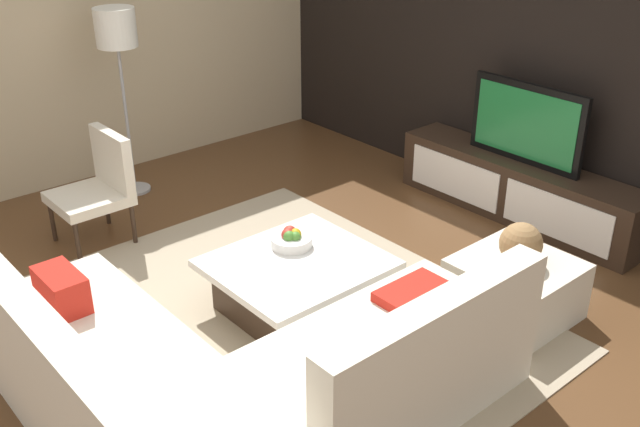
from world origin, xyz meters
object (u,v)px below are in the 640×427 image
at_px(accent_chair_near, 99,182).
at_px(floor_lamp, 117,38).
at_px(television, 527,124).
at_px(ottoman, 515,289).
at_px(fruit_bowl, 291,239).
at_px(sectional_couch, 231,378).
at_px(coffee_table, 297,284).
at_px(decorative_ball, 521,244).
at_px(media_console, 518,189).

relative_size(accent_chair_near, floor_lamp, 0.53).
bearing_deg(floor_lamp, television, 40.23).
bearing_deg(ottoman, accent_chair_near, -150.76).
distance_m(television, fruit_bowl, 2.25).
height_order(sectional_couch, ottoman, sectional_couch).
bearing_deg(television, sectional_couch, -81.13).
bearing_deg(coffee_table, decorative_ball, 47.05).
bearing_deg(decorative_ball, media_console, 124.97).
distance_m(sectional_couch, fruit_bowl, 1.32).
height_order(sectional_couch, coffee_table, sectional_couch).
xyz_separation_m(sectional_couch, fruit_bowl, (-0.79, 1.04, 0.14)).
bearing_deg(media_console, coffee_table, -92.49).
relative_size(media_console, television, 2.14).
bearing_deg(accent_chair_near, ottoman, 35.76).
bearing_deg(decorative_ball, floor_lamp, -164.86).
distance_m(media_console, decorative_ball, 1.55).
relative_size(accent_chair_near, ottoman, 1.24).
xyz_separation_m(fruit_bowl, decorative_ball, (1.16, 0.95, 0.11)).
relative_size(coffee_table, floor_lamp, 0.65).
distance_m(floor_lamp, decorative_ball, 3.68).
bearing_deg(ottoman, decorative_ball, 0.00).
bearing_deg(fruit_bowl, floor_lamp, 179.72).
xyz_separation_m(coffee_table, fruit_bowl, (-0.18, 0.10, 0.23)).
bearing_deg(decorative_ball, coffee_table, -132.95).
bearing_deg(floor_lamp, coffee_table, -2.56).
distance_m(television, floor_lamp, 3.43).
bearing_deg(media_console, ottoman, -55.03).
height_order(coffee_table, accent_chair_near, accent_chair_near).
xyz_separation_m(accent_chair_near, ottoman, (2.77, 1.55, -0.29)).
xyz_separation_m(ottoman, fruit_bowl, (-1.16, -0.95, 0.23)).
relative_size(sectional_couch, fruit_bowl, 8.55).
height_order(media_console, coffee_table, media_console).
height_order(television, floor_lamp, floor_lamp).
relative_size(television, sectional_couch, 0.43).
bearing_deg(floor_lamp, accent_chair_near, -41.78).
height_order(floor_lamp, ottoman, floor_lamp).
bearing_deg(coffee_table, television, 87.51).
distance_m(coffee_table, fruit_bowl, 0.31).
xyz_separation_m(sectional_couch, decorative_ball, (0.37, 1.99, 0.25)).
distance_m(media_console, coffee_table, 2.30).
xyz_separation_m(media_console, decorative_ball, (0.87, -1.25, 0.29)).
xyz_separation_m(coffee_table, decorative_ball, (0.97, 1.05, 0.34)).
xyz_separation_m(television, ottoman, (0.87, -1.25, -0.63)).
xyz_separation_m(media_console, coffee_table, (-0.10, -2.30, -0.05)).
xyz_separation_m(media_console, fruit_bowl, (-0.28, -2.20, 0.18)).
height_order(ottoman, decorative_ball, decorative_ball).
xyz_separation_m(coffee_table, floor_lamp, (-2.48, 0.11, 1.19)).
bearing_deg(floor_lamp, decorative_ball, 15.14).
bearing_deg(floor_lamp, sectional_couch, -18.85).
relative_size(floor_lamp, ottoman, 2.34).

